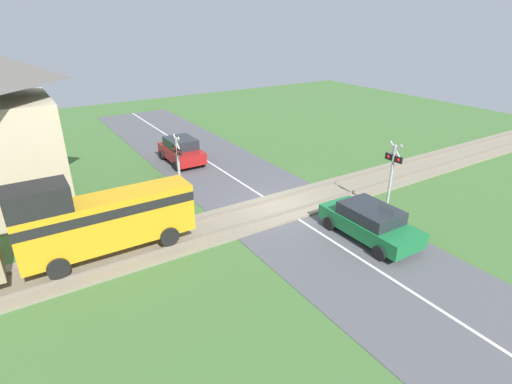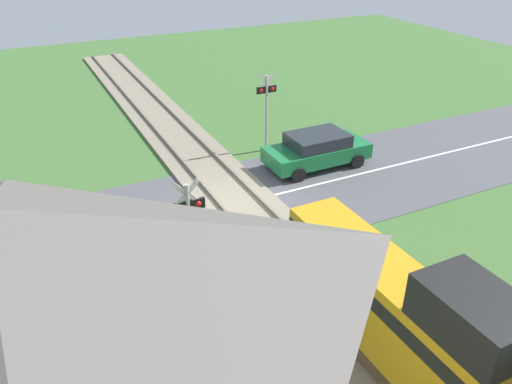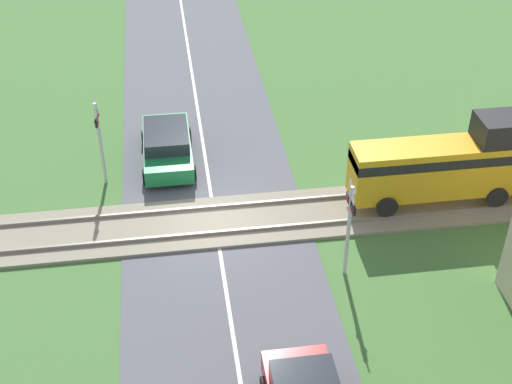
% 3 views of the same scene
% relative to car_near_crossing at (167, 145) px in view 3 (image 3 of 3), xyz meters
% --- Properties ---
extents(ground_plane, '(60.00, 60.00, 0.00)m').
position_rel_car_near_crossing_xyz_m(ground_plane, '(4.18, 1.44, -0.75)').
color(ground_plane, '#426B33').
extents(road_surface, '(48.00, 6.40, 0.02)m').
position_rel_car_near_crossing_xyz_m(road_surface, '(4.18, 1.44, -0.74)').
color(road_surface, '#515156').
rests_on(road_surface, ground_plane).
extents(track_bed, '(2.80, 48.00, 0.24)m').
position_rel_car_near_crossing_xyz_m(track_bed, '(4.18, 1.44, -0.69)').
color(track_bed, gray).
rests_on(track_bed, ground_plane).
extents(car_near_crossing, '(4.25, 1.98, 1.42)m').
position_rel_car_near_crossing_xyz_m(car_near_crossing, '(0.00, 0.00, 0.00)').
color(car_near_crossing, '#197038').
rests_on(car_near_crossing, ground_plane).
extents(crossing_signal_west_approach, '(0.90, 0.18, 3.45)m').
position_rel_car_near_crossing_xyz_m(crossing_signal_west_approach, '(1.11, -2.37, 1.44)').
color(crossing_signal_west_approach, '#B7B7B7').
rests_on(crossing_signal_west_approach, ground_plane).
extents(crossing_signal_east_approach, '(0.90, 0.18, 3.45)m').
position_rel_car_near_crossing_xyz_m(crossing_signal_east_approach, '(7.25, 5.25, 1.44)').
color(crossing_signal_east_approach, '#B7B7B7').
rests_on(crossing_signal_east_approach, ground_plane).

